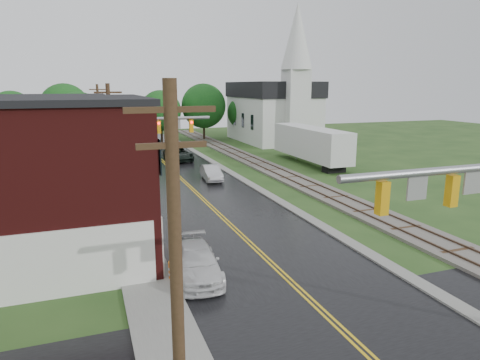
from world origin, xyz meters
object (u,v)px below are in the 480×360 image
utility_pole_b (112,147)px  utility_pole_c (100,122)px  traffic_signal_near (468,204)px  tree_left_c (29,129)px  church (276,105)px  construction_barrel (174,271)px  brick_building (2,183)px  sedan_silver (211,173)px  traffic_signal_far (150,134)px  utility_pole_a (177,284)px  suv_dark (179,154)px  semi_trailer (311,143)px  pickup_white (196,262)px  tree_left_e (81,120)px

utility_pole_b → utility_pole_c: bearing=90.0°
traffic_signal_near → tree_left_c: (-17.32, 37.90, -0.46)m
church → construction_barrel: (-25.00, -43.74, -5.38)m
brick_building → sedan_silver: 21.51m
church → traffic_signal_near: bearing=-107.7°
traffic_signal_far → utility_pole_a: 27.20m
utility_pole_b → suv_dark: (8.68, 19.76, -3.93)m
tree_left_c → utility_pole_b: bearing=-68.5°
utility_pole_c → sedan_silver: size_ratio=2.08×
church → semi_trailer: (-4.31, -19.30, -3.38)m
utility_pole_c → suv_dark: utility_pole_c is taller
utility_pole_b → tree_left_c: size_ratio=1.18×
traffic_signal_far → sedan_silver: traffic_signal_far is taller
brick_building → traffic_signal_far: bearing=53.1°
sedan_silver → semi_trailer: size_ratio=0.32×
utility_pole_c → pickup_white: size_ratio=1.79×
tree_left_c → pickup_white: bearing=-71.7°
utility_pole_b → sedan_silver: (9.37, 7.98, -4.01)m
tree_left_c → utility_pole_a: bearing=-80.0°
traffic_signal_far → utility_pole_a: utility_pole_a is taller
utility_pole_c → pickup_white: bearing=-85.2°
tree_left_c → tree_left_e: tree_left_e is taller
semi_trailer → construction_barrel: semi_trailer is taller
suv_dark → church: bearing=29.1°
traffic_signal_far → suv_dark: traffic_signal_far is taller
suv_dark → utility_pole_c: bearing=161.1°
church → pickup_white: size_ratio=3.99×
brick_building → church: church is taller
brick_building → utility_pole_a: utility_pole_a is taller
traffic_signal_far → semi_trailer: traffic_signal_far is taller
construction_barrel → traffic_signal_near: bearing=-43.4°
utility_pole_c → utility_pole_a: bearing=-90.0°
suv_dark → sedan_silver: suv_dark is taller
church → traffic_signal_far: church is taller
brick_building → church: bearing=50.0°
traffic_signal_near → tree_left_e: (-12.32, 43.90, -0.16)m
traffic_signal_far → utility_pole_c: 17.33m
traffic_signal_near → utility_pole_b: 22.49m
traffic_signal_near → suv_dark: bearing=92.3°
construction_barrel → utility_pole_a: bearing=-100.2°
tree_left_e → brick_building: bearing=-96.7°
tree_left_c → traffic_signal_near: bearing=-65.4°
utility_pole_b → construction_barrel: size_ratio=9.90×
utility_pole_c → suv_dark: bearing=-14.5°
traffic_signal_near → suv_dark: 40.01m
utility_pole_a → church: bearing=63.5°
church → utility_pole_b: church is taller
traffic_signal_near → utility_pole_a: 10.47m
brick_building → traffic_signal_near: brick_building is taller
church → suv_dark: (-18.12, -11.98, -5.05)m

